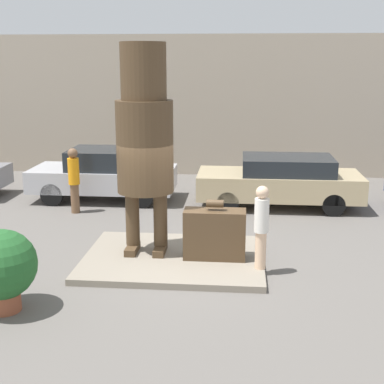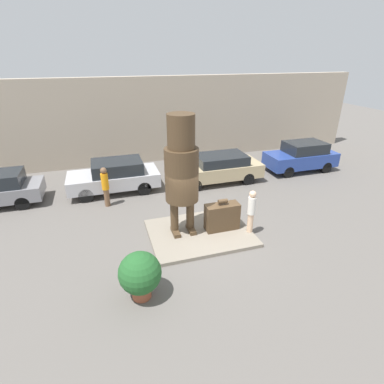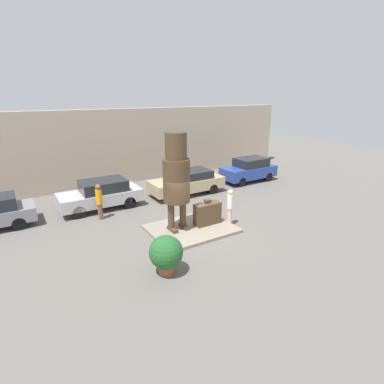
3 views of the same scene
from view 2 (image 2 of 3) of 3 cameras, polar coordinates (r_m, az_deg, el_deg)
ground_plane at (r=11.59m, az=1.51°, el=-8.07°), size 60.00×60.00×0.00m
pedestal at (r=11.56m, az=1.51°, el=-7.80°), size 3.81×2.96×0.13m
building_backdrop at (r=19.15m, az=-7.60°, el=13.40°), size 28.00×0.60×5.12m
statue_figure at (r=10.41m, az=-1.99°, el=4.72°), size 1.20×1.20×4.42m
giant_suitcase at (r=11.49m, az=5.73°, el=-4.67°), size 1.29×0.53×1.26m
tourist at (r=11.28m, az=11.25°, el=-3.34°), size 0.29×0.29×1.70m
parked_car_silver at (r=15.25m, az=-14.48°, el=3.04°), size 4.35×1.88×1.58m
parked_car_tan at (r=15.99m, az=4.92°, el=4.64°), size 4.71×1.88×1.49m
parked_car_blue at (r=18.65m, az=20.13°, el=6.43°), size 4.07×1.75×1.69m
planter_pot at (r=8.63m, az=-9.87°, el=-15.12°), size 1.20×1.20×1.45m
worker_hivis at (r=13.76m, az=-16.18°, el=1.22°), size 0.31×0.31×1.84m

